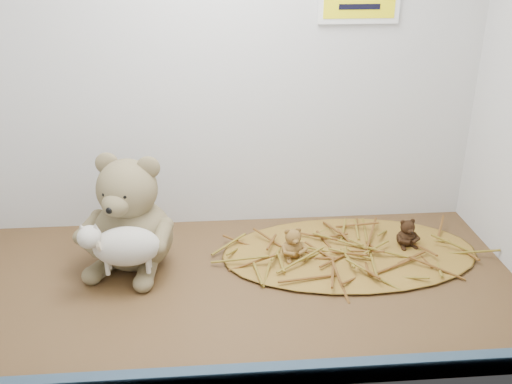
{
  "coord_description": "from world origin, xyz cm",
  "views": [
    {
      "loc": [
        -3.45,
        -99.7,
        65.97
      ],
      "look_at": [
        5.03,
        3.06,
        19.75
      ],
      "focal_mm": 40.0,
      "sensor_mm": 36.0,
      "label": 1
    }
  ],
  "objects_px": {
    "main_teddy": "(131,212)",
    "mini_teddy_brown": "(407,231)",
    "mini_teddy_tan": "(293,242)",
    "toy_lamb": "(127,246)"
  },
  "relations": [
    {
      "from": "toy_lamb",
      "to": "main_teddy",
      "type": "bearing_deg",
      "value": 90.0
    },
    {
      "from": "mini_teddy_brown",
      "to": "mini_teddy_tan",
      "type": "bearing_deg",
      "value": 177.89
    },
    {
      "from": "main_teddy",
      "to": "mini_teddy_brown",
      "type": "relative_size",
      "value": 3.87
    },
    {
      "from": "toy_lamb",
      "to": "mini_teddy_brown",
      "type": "height_order",
      "value": "toy_lamb"
    },
    {
      "from": "main_teddy",
      "to": "mini_teddy_brown",
      "type": "distance_m",
      "value": 0.62
    },
    {
      "from": "mini_teddy_tan",
      "to": "mini_teddy_brown",
      "type": "height_order",
      "value": "mini_teddy_tan"
    },
    {
      "from": "main_teddy",
      "to": "mini_teddy_brown",
      "type": "bearing_deg",
      "value": 20.67
    },
    {
      "from": "main_teddy",
      "to": "mini_teddy_tan",
      "type": "bearing_deg",
      "value": 16.91
    },
    {
      "from": "toy_lamb",
      "to": "mini_teddy_tan",
      "type": "distance_m",
      "value": 0.36
    },
    {
      "from": "toy_lamb",
      "to": "mini_teddy_tan",
      "type": "bearing_deg",
      "value": 13.14
    }
  ]
}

